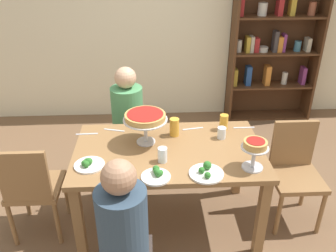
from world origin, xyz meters
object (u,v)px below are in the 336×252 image
diner_far_left (129,131)px  water_glass_clear_near (163,155)px  salad_plate_near_diner (88,164)px  salad_plate_far_diner (206,172)px  cutlery_knife_far (193,129)px  bookshelf (276,32)px  water_glass_clear_far (222,133)px  personal_pizza_stand (255,148)px  dining_table (169,160)px  cutlery_knife_near (87,134)px  beer_glass_amber_short (224,122)px  salad_plate_spare (157,175)px  chair_head_west (32,187)px  chair_head_east (295,168)px  cutlery_fork_near (244,128)px  diner_near_left (125,251)px  deep_dish_pizza_stand (145,118)px  cutlery_fork_far (114,130)px  beer_glass_amber_tall (174,127)px

diner_far_left → water_glass_clear_near: diner_far_left is taller
water_glass_clear_near → salad_plate_near_diner: bearing=-176.2°
salad_plate_far_diner → cutlery_knife_far: bearing=91.4°
bookshelf → water_glass_clear_near: bookshelf is taller
diner_far_left → water_glass_clear_far: bearing=52.8°
bookshelf → personal_pizza_stand: 2.46m
bookshelf → water_glass_clear_far: bearing=-118.1°
dining_table → cutlery_knife_near: 0.72m
beer_glass_amber_short → salad_plate_spare: bearing=-132.1°
dining_table → beer_glass_amber_short: bearing=31.4°
chair_head_west → salad_plate_spare: (0.95, -0.27, 0.27)m
beer_glass_amber_short → chair_head_west: bearing=-166.2°
chair_head_west → chair_head_east: (2.11, 0.14, 0.00)m
personal_pizza_stand → salad_plate_near_diner: personal_pizza_stand is taller
chair_head_east → salad_plate_far_diner: 0.94m
cutlery_fork_near → bookshelf: bearing=-114.3°
diner_near_left → water_glass_clear_far: diner_near_left is taller
water_glass_clear_far → deep_dish_pizza_stand: bearing=-176.7°
bookshelf → cutlery_fork_near: (-0.77, -1.70, -0.40)m
deep_dish_pizza_stand → chair_head_west: bearing=-167.2°
chair_head_east → water_glass_clear_near: 1.17m
diner_near_left → cutlery_knife_near: diner_near_left is taller
personal_pizza_stand → water_glass_clear_far: (-0.14, 0.43, -0.11)m
diner_far_left → salad_plate_far_diner: (0.60, -1.09, 0.27)m
chair_head_west → chair_head_east: bearing=3.8°
deep_dish_pizza_stand → salad_plate_far_diner: deep_dish_pizza_stand is taller
cutlery_fork_far → deep_dish_pizza_stand: bearing=157.7°
chair_head_west → beer_glass_amber_short: bearing=13.8°
dining_table → cutlery_fork_near: cutlery_fork_near is taller
cutlery_fork_near → cutlery_fork_far: same height
salad_plate_spare → water_glass_clear_near: 0.20m
deep_dish_pizza_stand → salad_plate_near_diner: (-0.41, -0.31, -0.19)m
cutlery_fork_near → cutlery_knife_far: 0.44m
salad_plate_spare → cutlery_knife_near: (-0.56, 0.62, -0.02)m
salad_plate_far_diner → cutlery_knife_near: salad_plate_far_diner is taller
chair_head_west → salad_plate_spare: 1.03m
dining_table → personal_pizza_stand: size_ratio=6.51×
diner_near_left → chair_head_west: bearing=47.8°
cutlery_knife_near → deep_dish_pizza_stand: bearing=160.7°
bookshelf → cutlery_knife_far: size_ratio=12.29×
diner_far_left → beer_glass_amber_short: diner_far_left is taller
salad_plate_near_diner → bookshelf: bearing=47.6°
beer_glass_amber_tall → beer_glass_amber_short: size_ratio=1.11×
salad_plate_far_diner → salad_plate_spare: 0.34m
salad_plate_spare → cutlery_fork_far: salad_plate_spare is taller
cutlery_fork_far → cutlery_knife_far: size_ratio=1.00×
bookshelf → salad_plate_spare: size_ratio=10.88×
diner_near_left → cutlery_knife_far: (0.54, 1.08, 0.25)m
diner_near_left → cutlery_fork_near: bearing=-42.2°
salad_plate_spare → cutlery_knife_far: bearing=63.9°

